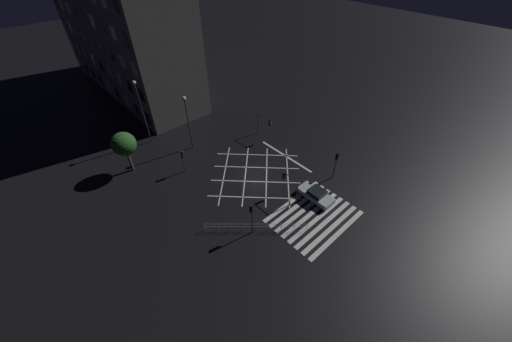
% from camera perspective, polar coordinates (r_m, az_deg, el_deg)
% --- Properties ---
extents(ground_plane, '(200.00, 200.00, 0.00)m').
position_cam_1_polar(ground_plane, '(36.35, -0.00, -0.66)').
color(ground_plane, black).
extents(road_markings, '(13.69, 19.61, 0.01)m').
position_cam_1_polar(road_markings, '(33.35, 8.11, -6.03)').
color(road_markings, silver).
rests_on(road_markings, ground_plane).
extents(office_building, '(10.06, 34.51, 25.54)m').
position_cam_1_polar(office_building, '(57.96, -26.09, 26.26)').
color(office_building, slate).
rests_on(office_building, ground_plane).
extents(traffic_light_ne_cross, '(0.36, 2.74, 3.50)m').
position_cam_1_polar(traffic_light_ne_cross, '(41.57, 1.80, 9.77)').
color(traffic_light_ne_cross, '#2D2D30').
rests_on(traffic_light_ne_cross, ground_plane).
extents(traffic_light_se_main, '(0.39, 0.36, 3.95)m').
position_cam_1_polar(traffic_light_se_main, '(35.30, 15.69, 2.01)').
color(traffic_light_se_main, '#2D2D30').
rests_on(traffic_light_se_main, ground_plane).
extents(traffic_light_nw_main, '(0.39, 0.36, 3.28)m').
position_cam_1_polar(traffic_light_nw_main, '(36.42, -14.48, 2.70)').
color(traffic_light_nw_main, '#2D2D30').
rests_on(traffic_light_nw_main, ground_plane).
extents(traffic_light_median_south, '(0.36, 2.37, 3.35)m').
position_cam_1_polar(traffic_light_median_south, '(32.05, 6.61, -2.03)').
color(traffic_light_median_south, '#2D2D30').
rests_on(traffic_light_median_south, ground_plane).
extents(traffic_light_sw_cross, '(0.36, 0.39, 4.08)m').
position_cam_1_polar(traffic_light_sw_cross, '(28.00, -0.94, -8.50)').
color(traffic_light_sw_cross, '#2D2D30').
rests_on(traffic_light_sw_cross, ground_plane).
extents(street_lamp_east, '(0.50, 0.50, 9.29)m').
position_cam_1_polar(street_lamp_east, '(41.60, -22.23, 12.63)').
color(street_lamp_east, '#2D2D30').
rests_on(street_lamp_east, ground_plane).
extents(street_lamp_west, '(0.54, 0.54, 7.85)m').
position_cam_1_polar(street_lamp_west, '(38.78, -13.75, 11.43)').
color(street_lamp_west, '#2D2D30').
rests_on(street_lamp_west, ground_plane).
extents(street_tree_near, '(2.91, 2.91, 5.57)m').
position_cam_1_polar(street_tree_near, '(38.00, -24.92, 4.90)').
color(street_tree_near, brown).
rests_on(street_tree_near, ground_plane).
extents(waiting_car, '(1.84, 4.27, 1.30)m').
position_cam_1_polar(waiting_car, '(33.64, 11.89, -4.62)').
color(waiting_car, '#B7BABC').
rests_on(waiting_car, ground_plane).
extents(pedestrian_railing, '(7.89, 7.23, 1.05)m').
position_cam_1_polar(pedestrian_railing, '(29.88, -0.00, -10.97)').
color(pedestrian_railing, '#9EA0A5').
rests_on(pedestrian_railing, ground_plane).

